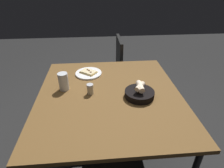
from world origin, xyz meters
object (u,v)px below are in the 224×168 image
object	(u,v)px
pizza_plate	(89,73)
pepper_shaker	(90,90)
chair_near	(110,68)
beer_glass	(64,83)
dining_table	(109,99)
bread_basket	(139,93)

from	to	relation	value
pizza_plate	pepper_shaker	world-z (taller)	pepper_shaker
pepper_shaker	chair_near	size ratio (longest dim) A/B	0.09
pizza_plate	pepper_shaker	xyz separation A→B (m)	(-0.02, 0.33, 0.03)
beer_glass	chair_near	xyz separation A→B (m)	(-0.44, -0.88, -0.32)
dining_table	bread_basket	distance (m)	0.25
bread_basket	chair_near	size ratio (longest dim) A/B	0.25
bread_basket	beer_glass	size ratio (longest dim) A/B	1.55
pizza_plate	chair_near	world-z (taller)	chair_near
beer_glass	bread_basket	bearing A→B (deg)	165.02
bread_basket	pepper_shaker	xyz separation A→B (m)	(0.37, -0.07, 0.00)
pizza_plate	chair_near	bearing A→B (deg)	-111.52
bread_basket	pepper_shaker	world-z (taller)	bread_basket
pizza_plate	beer_glass	xyz separation A→B (m)	(0.19, 0.25, 0.05)
bread_basket	chair_near	xyz separation A→B (m)	(0.14, -1.04, -0.29)
bread_basket	beer_glass	world-z (taller)	beer_glass
chair_near	bread_basket	bearing A→B (deg)	97.67
pizza_plate	pepper_shaker	distance (m)	0.33
pepper_shaker	chair_near	distance (m)	1.04
beer_glass	pepper_shaker	world-z (taller)	beer_glass
bread_basket	dining_table	bearing A→B (deg)	-15.12
pepper_shaker	bread_basket	bearing A→B (deg)	169.04
pizza_plate	bread_basket	size ratio (longest dim) A/B	1.08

